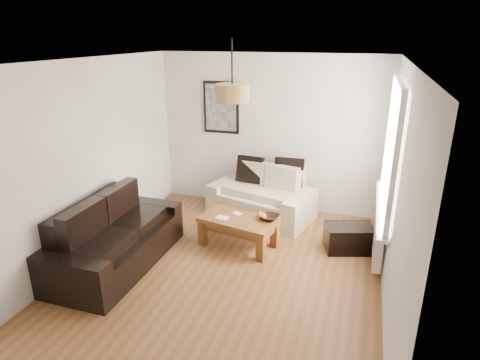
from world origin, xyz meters
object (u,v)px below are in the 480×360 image
(loveseat_cream, at_px, (262,193))
(coffee_table, at_px, (239,232))
(ottoman, at_px, (349,238))
(sofa_leather, at_px, (116,235))

(loveseat_cream, distance_m, coffee_table, 1.09)
(loveseat_cream, height_order, ottoman, loveseat_cream)
(loveseat_cream, bearing_deg, ottoman, -11.00)
(loveseat_cream, relative_size, ottoman, 2.55)
(loveseat_cream, height_order, coffee_table, loveseat_cream)
(loveseat_cream, distance_m, sofa_leather, 2.46)
(ottoman, bearing_deg, coffee_table, -166.60)
(ottoman, bearing_deg, loveseat_cream, 154.04)
(sofa_leather, bearing_deg, ottoman, -65.62)
(sofa_leather, height_order, coffee_table, sofa_leather)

